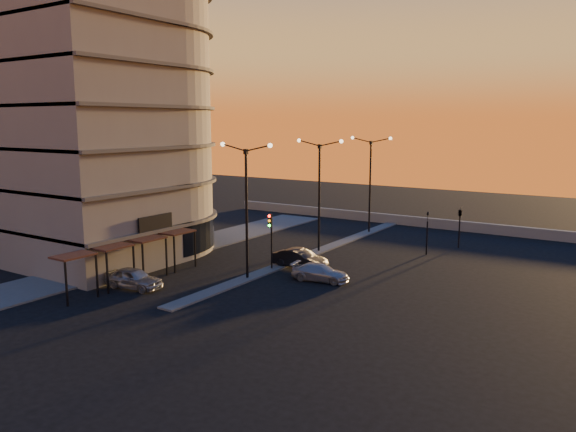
# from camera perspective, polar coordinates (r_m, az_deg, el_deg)

# --- Properties ---
(ground) EXTENTS (120.00, 120.00, 0.00)m
(ground) POSITION_cam_1_polar(r_m,az_deg,el_deg) (39.67, -4.15, -6.40)
(ground) COLOR black
(ground) RESTS_ON ground
(sidewalk_west) EXTENTS (5.00, 40.00, 0.12)m
(sidewalk_west) POSITION_cam_1_polar(r_m,az_deg,el_deg) (49.27, -11.10, -3.34)
(sidewalk_west) COLOR #4E4E4C
(sidewalk_west) RESTS_ON ground
(median) EXTENTS (1.20, 36.00, 0.12)m
(median) POSITION_cam_1_polar(r_m,az_deg,el_deg) (47.74, 3.14, -3.58)
(median) COLOR #4E4E4C
(median) RESTS_ON ground
(parapet) EXTENTS (44.00, 0.50, 1.00)m
(parapet) POSITION_cam_1_polar(r_m,az_deg,el_deg) (61.06, 12.31, -0.49)
(parapet) COLOR gray
(parapet) RESTS_ON ground
(building) EXTENTS (14.35, 17.08, 25.00)m
(building) POSITION_cam_1_polar(r_m,az_deg,el_deg) (48.00, -17.97, 10.31)
(building) COLOR slate
(building) RESTS_ON ground
(streetlamp_near) EXTENTS (4.32, 0.32, 9.51)m
(streetlamp_near) POSITION_cam_1_polar(r_m,az_deg,el_deg) (38.52, -4.25, 1.63)
(streetlamp_near) COLOR black
(streetlamp_near) RESTS_ON ground
(streetlamp_mid) EXTENTS (4.32, 0.32, 9.51)m
(streetlamp_mid) POSITION_cam_1_polar(r_m,az_deg,el_deg) (46.80, 3.20, 3.03)
(streetlamp_mid) COLOR black
(streetlamp_mid) RESTS_ON ground
(streetlamp_far) EXTENTS (4.32, 0.32, 9.51)m
(streetlamp_far) POSITION_cam_1_polar(r_m,az_deg,el_deg) (55.65, 8.35, 3.97)
(streetlamp_far) COLOR black
(streetlamp_far) RESTS_ON ground
(traffic_light_main) EXTENTS (0.28, 0.44, 4.25)m
(traffic_light_main) POSITION_cam_1_polar(r_m,az_deg,el_deg) (41.26, -1.78, -1.64)
(traffic_light_main) COLOR black
(traffic_light_main) RESTS_ON ground
(signal_east_a) EXTENTS (0.13, 0.16, 3.60)m
(signal_east_a) POSITION_cam_1_polar(r_m,az_deg,el_deg) (47.69, 13.95, -1.57)
(signal_east_a) COLOR black
(signal_east_a) RESTS_ON ground
(signal_east_b) EXTENTS (0.42, 1.99, 3.60)m
(signal_east_b) POSITION_cam_1_polar(r_m,az_deg,el_deg) (50.82, 17.09, 0.30)
(signal_east_b) COLOR black
(signal_east_b) RESTS_ON ground
(car_hatchback) EXTENTS (4.22, 2.10, 1.38)m
(car_hatchback) POSITION_cam_1_polar(r_m,az_deg,el_deg) (38.62, -15.41, -6.11)
(car_hatchback) COLOR #94979B
(car_hatchback) RESTS_ON ground
(car_sedan) EXTENTS (4.38, 1.71, 1.42)m
(car_sedan) POSITION_cam_1_polar(r_m,az_deg,el_deg) (42.32, 1.23, -4.37)
(car_sedan) COLOR black
(car_sedan) RESTS_ON ground
(car_wagon) EXTENTS (4.25, 2.21, 1.18)m
(car_wagon) POSITION_cam_1_polar(r_m,az_deg,el_deg) (39.06, 3.30, -5.75)
(car_wagon) COLOR #A1A3A9
(car_wagon) RESTS_ON ground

